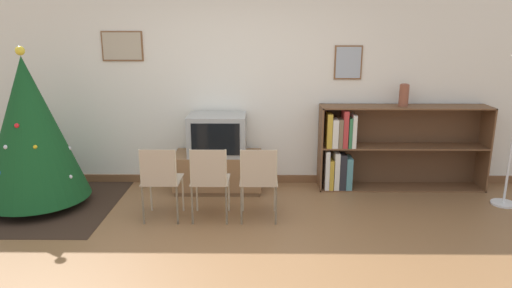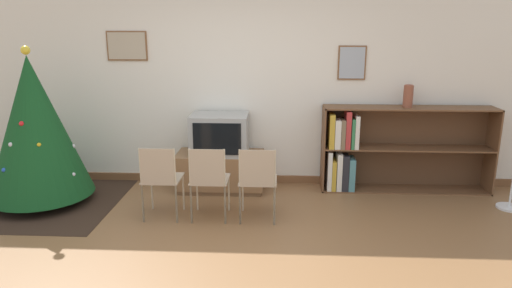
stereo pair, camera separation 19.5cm
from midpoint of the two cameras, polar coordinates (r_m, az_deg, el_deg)
The scene contains 11 objects.
ground_plane at distance 4.20m, azimuth -4.91°, elevation -14.52°, with size 24.00×24.00×0.00m, color brown.
wall_back at distance 5.88m, azimuth -3.22°, elevation 7.89°, with size 9.16×0.11×2.70m.
area_rug at distance 5.99m, azimuth -26.25°, elevation -6.85°, with size 1.77×1.77×0.01m.
christmas_tree at distance 5.74m, azimuth -27.28°, elevation 1.65°, with size 1.17×1.17×1.82m.
tv_console at distance 5.81m, azimuth -5.70°, elevation -3.46°, with size 1.09×0.53×0.48m.
television at distance 5.68m, azimuth -5.83°, elevation 1.19°, with size 0.70×0.52×0.50m.
folding_chair_left at distance 4.94m, azimuth -12.95°, elevation -4.28°, with size 0.40×0.40×0.82m.
folding_chair_center at distance 4.84m, azimuth -6.97°, elevation -4.38°, with size 0.40×0.40×0.82m.
folding_chair_right at distance 4.80m, azimuth -0.83°, elevation -4.43°, with size 0.40×0.40×0.82m.
bookshelf at distance 5.95m, azimuth 13.57°, elevation -0.62°, with size 2.10×0.36×1.07m.
vase at distance 5.89m, azimuth 17.11°, elevation 5.89°, with size 0.12×0.12×0.27m.
Camera 1 is at (0.29, -3.65, 2.05)m, focal length 32.00 mm.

